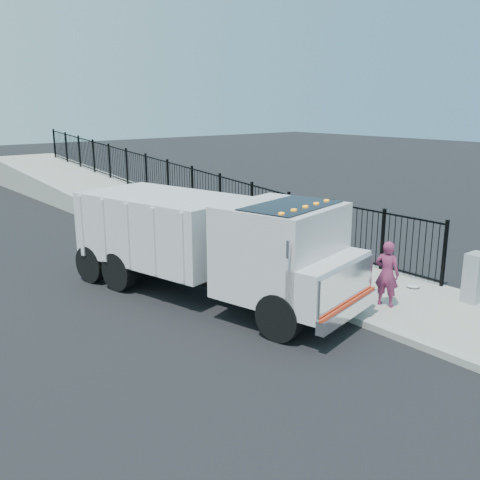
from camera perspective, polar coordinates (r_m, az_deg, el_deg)
ground at (r=14.12m, az=6.10°, el=-6.28°), size 120.00×120.00×0.00m
sidewalk at (r=14.35m, az=17.32°, el=-6.28°), size 3.55×12.00×0.12m
curb at (r=12.87m, az=12.50°, el=-8.28°), size 0.30×12.00×0.16m
ramp at (r=28.20m, az=-14.36°, el=3.80°), size 3.95×24.06×3.19m
iron_fence at (r=25.23m, az=-7.65°, el=5.00°), size 0.10×28.00×1.80m
truck at (r=13.69m, az=-2.85°, el=-0.03°), size 4.34×8.46×2.77m
worker at (r=13.51m, az=15.40°, el=-3.49°), size 0.55×0.68×1.64m
utility_cabinet at (r=14.59m, az=23.77°, el=-3.69°), size 0.55×0.40×1.25m
debris at (r=15.27m, az=17.97°, el=-4.66°), size 0.37×0.37×0.09m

